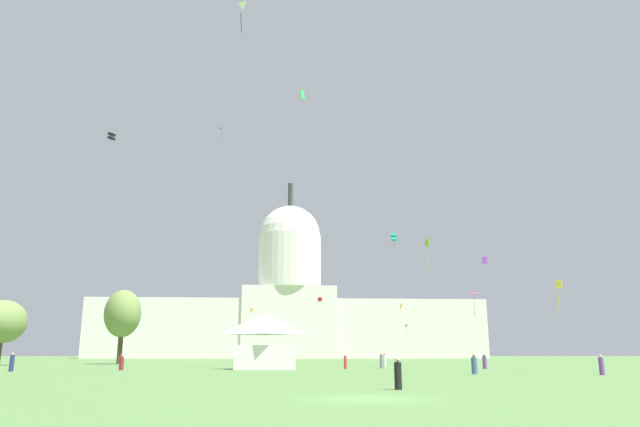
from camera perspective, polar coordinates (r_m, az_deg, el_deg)
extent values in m
plane|color=#567F42|center=(23.40, 4.69, -17.48)|extent=(800.00, 800.00, 0.00)
cube|color=silver|center=(219.78, -12.49, -10.88)|extent=(70.80, 18.58, 20.73)
cube|color=silver|center=(220.87, 6.35, -11.12)|extent=(70.80, 18.58, 20.73)
cube|color=silver|center=(217.56, -3.04, -10.56)|extent=(33.44, 20.43, 25.17)
cylinder|color=silver|center=(219.84, -2.97, -4.71)|extent=(23.35, 23.35, 19.71)
sphere|color=silver|center=(221.55, -2.94, -2.19)|extent=(22.79, 22.79, 22.79)
cylinder|color=#2D3833|center=(225.21, -2.89, 1.80)|extent=(1.80, 1.80, 9.17)
cube|color=white|center=(66.30, -5.45, -13.74)|extent=(6.83, 5.18, 2.54)
pyramid|color=white|center=(66.38, -5.38, -10.60)|extent=(7.17, 5.44, 2.37)
cylinder|color=#4C3823|center=(97.25, -28.69, -11.55)|extent=(0.53, 0.53, 4.34)
ellipsoid|color=olive|center=(97.36, -28.43, -9.21)|extent=(8.04, 8.70, 6.13)
cylinder|color=#4C3823|center=(102.30, -18.85, -12.08)|extent=(0.78, 0.78, 5.75)
ellipsoid|color=olive|center=(102.50, -18.63, -9.19)|extent=(8.52, 9.01, 7.68)
cylinder|color=black|center=(29.00, 7.59, -15.38)|extent=(0.35, 0.35, 1.26)
sphere|color=beige|center=(28.98, 7.54, -13.90)|extent=(0.25, 0.25, 0.24)
cylinder|color=gray|center=(70.07, 6.01, -14.12)|extent=(0.48, 0.48, 1.52)
sphere|color=tan|center=(70.07, 5.99, -13.40)|extent=(0.28, 0.28, 0.23)
cylinder|color=maroon|center=(65.07, -18.73, -13.66)|extent=(0.50, 0.50, 1.31)
sphere|color=brown|center=(65.06, -18.68, -12.98)|extent=(0.27, 0.27, 0.24)
cylinder|color=#703D93|center=(52.99, 25.68, -13.23)|extent=(0.56, 0.56, 1.36)
sphere|color=beige|center=(52.99, 25.59, -12.38)|extent=(0.32, 0.32, 0.23)
cylinder|color=silver|center=(76.70, 6.31, -14.06)|extent=(0.48, 0.48, 1.50)
sphere|color=#A37556|center=(76.69, 6.29, -13.41)|extent=(0.35, 0.35, 0.25)
cylinder|color=#3D5684|center=(51.91, 14.77, -14.12)|extent=(0.56, 0.56, 1.35)
sphere|color=brown|center=(51.90, 14.71, -13.23)|extent=(0.30, 0.30, 0.26)
cylinder|color=navy|center=(64.69, -27.77, -12.76)|extent=(0.50, 0.50, 1.51)
sphere|color=beige|center=(64.69, -27.69, -12.00)|extent=(0.27, 0.27, 0.23)
cylinder|color=#703D93|center=(69.46, 15.71, -13.77)|extent=(0.59, 0.59, 1.39)
sphere|color=brown|center=(69.45, 15.67, -13.11)|extent=(0.28, 0.28, 0.22)
cylinder|color=red|center=(66.35, 2.48, -14.28)|extent=(0.44, 0.44, 1.39)
sphere|color=beige|center=(66.34, 2.47, -13.58)|extent=(0.31, 0.31, 0.23)
cube|color=teal|center=(112.00, 7.18, -2.46)|extent=(1.16, 1.23, 0.69)
cube|color=teal|center=(112.13, 7.17, -2.13)|extent=(1.16, 1.23, 0.69)
cylinder|color=teal|center=(111.83, 7.20, -2.95)|extent=(0.26, 0.18, 1.46)
pyramid|color=blue|center=(159.92, -9.44, 8.05)|extent=(1.08, 1.58, 0.20)
cylinder|color=blue|center=(159.20, -9.52, 7.47)|extent=(0.16, 0.26, 2.06)
cube|color=red|center=(162.72, 0.00, -8.42)|extent=(1.35, 1.42, 0.77)
cube|color=red|center=(162.77, 0.00, -8.23)|extent=(1.35, 1.42, 0.77)
cube|color=black|center=(117.08, -19.62, 6.90)|extent=(1.46, 1.42, 0.74)
cube|color=black|center=(117.33, -19.59, 7.25)|extent=(1.46, 1.42, 0.74)
cube|color=#8CD133|center=(85.58, 10.37, -2.81)|extent=(0.43, 1.08, 1.22)
cylinder|color=#8CD133|center=(85.19, 10.35, -4.24)|extent=(0.46, 0.17, 3.18)
cube|color=yellow|center=(61.31, 22.20, -6.57)|extent=(0.88, 0.86, 0.42)
cube|color=yellow|center=(61.35, 22.16, -6.18)|extent=(0.88, 0.86, 0.42)
cylinder|color=yellow|center=(61.09, 22.16, -7.96)|extent=(0.41, 0.43, 2.68)
cube|color=purple|center=(64.49, 15.72, -4.41)|extent=(0.54, 0.14, 0.75)
cube|color=orange|center=(165.82, 7.87, -8.88)|extent=(0.97, 0.66, 1.41)
cylinder|color=orange|center=(165.70, 7.90, -9.44)|extent=(0.22, 0.30, 1.81)
cube|color=pink|center=(146.53, 8.42, -10.79)|extent=(0.72, 0.75, 0.37)
cube|color=pink|center=(146.55, 8.41, -10.64)|extent=(0.72, 0.75, 0.37)
cylinder|color=pink|center=(146.45, 8.37, -11.31)|extent=(0.42, 0.07, 2.38)
cube|color=#33BCDB|center=(176.16, -6.95, -10.71)|extent=(1.08, 1.11, 0.53)
cube|color=#33BCDB|center=(176.18, -6.95, -10.57)|extent=(1.08, 1.11, 0.53)
cylinder|color=#33BCDB|center=(176.13, -6.98, -11.00)|extent=(0.16, 0.22, 1.37)
cube|color=gold|center=(144.54, -6.62, -9.35)|extent=(0.84, 0.87, 0.44)
cube|color=gold|center=(144.57, -6.62, -9.20)|extent=(0.84, 0.87, 0.44)
cube|color=green|center=(69.74, -1.72, 11.47)|extent=(0.58, 0.74, 1.26)
pyramid|color=#D1339E|center=(123.23, 14.75, -7.72)|extent=(1.89, 1.16, 0.37)
cylinder|color=red|center=(123.41, 14.78, -8.88)|extent=(0.13, 0.28, 3.42)
pyramid|color=white|center=(76.62, -7.95, 19.34)|extent=(1.13, 1.79, 0.34)
cylinder|color=black|center=(75.48, -7.69, 17.90)|extent=(0.25, 0.32, 2.51)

